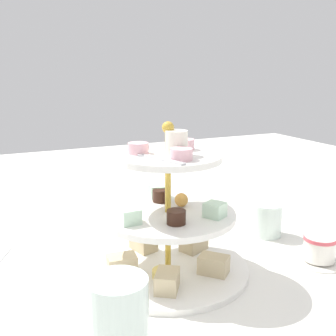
% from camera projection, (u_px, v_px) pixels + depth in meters
% --- Properties ---
extents(ground_plane, '(2.40, 2.40, 0.00)m').
position_uv_depth(ground_plane, '(168.00, 271.00, 0.72)').
color(ground_plane, silver).
extents(tiered_serving_stand, '(0.28, 0.28, 0.26)m').
position_uv_depth(tiered_serving_stand, '(168.00, 227.00, 0.70)').
color(tiered_serving_stand, white).
rests_on(tiered_serving_stand, ground_plane).
extents(water_glass_tall_right, '(0.07, 0.07, 0.12)m').
position_uv_depth(water_glass_tall_right, '(119.00, 330.00, 0.46)').
color(water_glass_tall_right, silver).
rests_on(water_glass_tall_right, ground_plane).
extents(water_glass_short_left, '(0.06, 0.06, 0.07)m').
position_uv_depth(water_glass_short_left, '(266.00, 220.00, 0.87)').
color(water_glass_short_left, silver).
rests_on(water_glass_short_left, ground_plane).
extents(teacup_with_saucer, '(0.09, 0.09, 0.05)m').
position_uv_depth(teacup_with_saucer, '(319.00, 250.00, 0.75)').
color(teacup_with_saucer, white).
rests_on(teacup_with_saucer, ground_plane).
extents(water_glass_mid_back, '(0.06, 0.06, 0.10)m').
position_uv_depth(water_glass_mid_back, '(159.00, 201.00, 0.94)').
color(water_glass_mid_back, silver).
rests_on(water_glass_mid_back, ground_plane).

